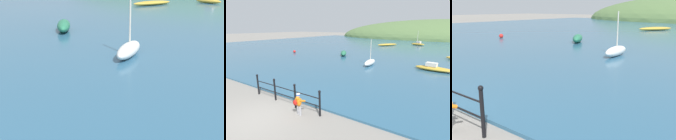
{
  "view_description": "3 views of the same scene",
  "coord_description": "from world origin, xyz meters",
  "views": [
    {
      "loc": [
        4.18,
        0.35,
        3.52
      ],
      "look_at": [
        1.43,
        6.67,
        1.3
      ],
      "focal_mm": 50.0,
      "sensor_mm": 36.0,
      "label": 1
    },
    {
      "loc": [
        6.76,
        -3.87,
        3.84
      ],
      "look_at": [
        0.85,
        4.89,
        1.22
      ],
      "focal_mm": 28.0,
      "sensor_mm": 36.0,
      "label": 2
    },
    {
      "loc": [
        6.91,
        -1.55,
        2.81
      ],
      "look_at": [
        2.26,
        4.24,
        1.05
      ],
      "focal_mm": 42.0,
      "sensor_mm": 36.0,
      "label": 3
    }
  ],
  "objects": [
    {
      "name": "boat_blue_hull",
      "position": [
        -4.92,
        31.52,
        0.31
      ],
      "size": [
        3.61,
        4.54,
        0.43
      ],
      "color": "gold",
      "rests_on": "water"
    },
    {
      "name": "boat_mid_harbor",
      "position": [
        -0.15,
        12.03,
        0.4
      ],
      "size": [
        0.82,
        2.5,
        2.54
      ],
      "color": "silver",
      "rests_on": "water"
    },
    {
      "name": "boat_twin_mast",
      "position": [
        0.1,
        35.66,
        0.39
      ],
      "size": [
        3.08,
        2.09,
        2.86
      ],
      "color": "gold",
      "rests_on": "water"
    },
    {
      "name": "water",
      "position": [
        0.0,
        32.0,
        0.05
      ],
      "size": [
        80.0,
        60.0,
        0.1
      ],
      "primitive_type": "cube",
      "color": "#2D5B7A",
      "rests_on": "ground"
    },
    {
      "name": "boat_green_fishing",
      "position": [
        -5.64,
        15.83,
        0.41
      ],
      "size": [
        2.05,
        2.78,
        0.63
      ],
      "color": "#287551",
      "rests_on": "water"
    }
  ]
}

